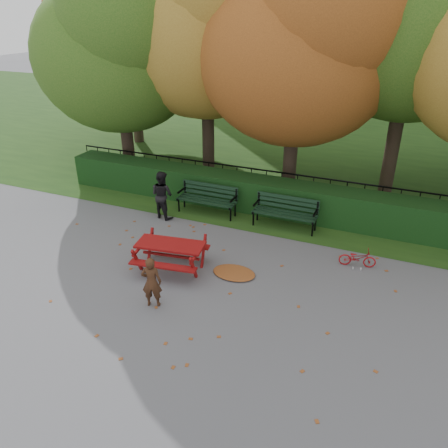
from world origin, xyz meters
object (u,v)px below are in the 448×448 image
at_px(adult, 162,195).
at_px(bicycle, 357,258).
at_px(picnic_table, 171,249).
at_px(tree_a, 121,44).
at_px(tree_f, 131,4).
at_px(tree_b, 213,14).
at_px(tree_c, 308,38).
at_px(bench_right, 286,210).
at_px(child, 152,282).
at_px(bench_left, 208,197).

height_order(adult, bicycle, adult).
bearing_deg(picnic_table, bicycle, 15.45).
bearing_deg(tree_a, picnic_table, -49.06).
distance_m(picnic_table, bicycle, 4.47).
distance_m(tree_f, picnic_table, 11.97).
relative_size(tree_b, tree_c, 1.10).
bearing_deg(tree_b, bench_right, -40.67).
distance_m(tree_f, bicycle, 13.64).
bearing_deg(tree_c, tree_a, -176.35).
bearing_deg(tree_c, tree_b, 166.55).
bearing_deg(adult, tree_c, -123.55).
bearing_deg(adult, tree_a, -30.81).
xyz_separation_m(child, bicycle, (3.72, 3.24, -0.34)).
relative_size(tree_a, tree_f, 0.81).
xyz_separation_m(tree_f, bench_left, (5.83, -5.54, -5.17)).
height_order(bench_right, adult, adult).
xyz_separation_m(tree_a, bench_right, (6.29, -1.88, -4.00)).
xyz_separation_m(tree_c, picnic_table, (-1.62, -5.46, -4.30)).
height_order(tree_a, tree_c, tree_c).
height_order(tree_a, picnic_table, tree_a).
relative_size(tree_a, tree_b, 0.85).
bearing_deg(picnic_table, bench_left, 90.36).
distance_m(tree_c, adult, 6.06).
height_order(bench_left, picnic_table, bench_left).
distance_m(tree_a, adult, 5.43).
height_order(bench_left, adult, adult).
bearing_deg(tree_a, tree_f, 117.98).
bearing_deg(tree_b, bench_left, -69.42).
bearing_deg(picnic_table, bench_right, 50.71).
relative_size(tree_c, child, 6.99).
bearing_deg(bench_left, picnic_table, -80.84).
bearing_deg(tree_a, bench_left, -25.76).
bearing_deg(tree_c, bicycle, -55.99).
bearing_deg(tree_f, picnic_table, -54.00).
distance_m(tree_a, tree_b, 3.11).
relative_size(tree_f, picnic_table, 5.22).
distance_m(tree_a, child, 8.95).
distance_m(tree_c, bicycle, 6.35).
bearing_deg(child, tree_a, -73.83).
bearing_deg(tree_c, adult, -136.53).
relative_size(tree_a, bicycle, 8.64).
bearing_deg(tree_f, tree_a, -62.02).
bearing_deg(tree_b, picnic_table, -75.12).
height_order(child, bicycle, child).
distance_m(tree_b, picnic_table, 8.09).
xyz_separation_m(tree_b, child, (2.00, -7.65, -4.83)).
bearing_deg(adult, tree_b, -76.30).
bearing_deg(adult, bench_right, -154.12).
relative_size(bench_right, picnic_table, 1.02).
xyz_separation_m(tree_a, picnic_table, (4.40, -5.08, -3.99)).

